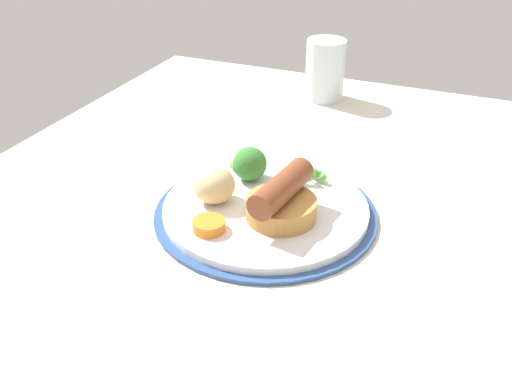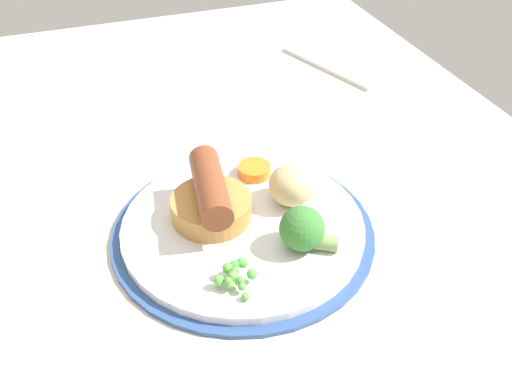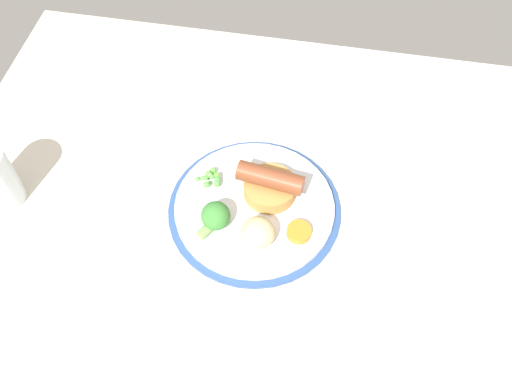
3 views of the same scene
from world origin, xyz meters
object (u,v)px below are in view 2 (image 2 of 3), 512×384
object	(u,v)px
carrot_slice_0	(254,170)
dinner_plate	(243,229)
pea_pile	(236,273)
fork	(326,67)
broccoli_floret_near	(303,229)
sausage_pudding	(211,200)
potato_chunk_0	(292,185)

from	to	relation	value
carrot_slice_0	dinner_plate	bearing A→B (deg)	-27.55
pea_pile	fork	world-z (taller)	pea_pile
broccoli_floret_near	fork	distance (cm)	41.03
sausage_pudding	pea_pile	xyz separation A→B (cm)	(9.14, -0.42, -1.20)
dinner_plate	fork	distance (cm)	39.02
sausage_pudding	fork	bearing A→B (deg)	145.86
carrot_slice_0	fork	distance (cm)	31.07
sausage_pudding	broccoli_floret_near	xyz separation A→B (cm)	(6.89, 6.90, -0.15)
carrot_slice_0	potato_chunk_0	bearing A→B (deg)	20.26
potato_chunk_0	carrot_slice_0	xyz separation A→B (cm)	(-5.67, -2.09, -1.56)
pea_pile	sausage_pudding	bearing A→B (deg)	177.37
carrot_slice_0	sausage_pudding	bearing A→B (deg)	-50.18
potato_chunk_0	sausage_pudding	bearing A→B (deg)	-92.20
broccoli_floret_near	potato_chunk_0	distance (cm)	6.76
potato_chunk_0	fork	distance (cm)	34.57
sausage_pudding	potato_chunk_0	size ratio (longest dim) A/B	2.08
dinner_plate	sausage_pudding	size ratio (longest dim) A/B	2.56
dinner_plate	carrot_slice_0	bearing A→B (deg)	152.45
broccoli_floret_near	carrot_slice_0	xyz separation A→B (cm)	(-12.24, -0.50, -1.47)
sausage_pudding	broccoli_floret_near	size ratio (longest dim) A/B	1.87
fork	dinner_plate	bearing A→B (deg)	-57.94
pea_pile	broccoli_floret_near	distance (cm)	7.73
sausage_pudding	carrot_slice_0	distance (cm)	8.50
carrot_slice_0	fork	size ratio (longest dim) A/B	0.20
pea_pile	carrot_slice_0	bearing A→B (deg)	154.77
dinner_plate	potato_chunk_0	bearing A→B (deg)	104.89
sausage_pudding	fork	world-z (taller)	sausage_pudding
dinner_plate	broccoli_floret_near	world-z (taller)	broccoli_floret_near
dinner_plate	fork	size ratio (longest dim) A/B	1.46
dinner_plate	potato_chunk_0	size ratio (longest dim) A/B	5.32
pea_pile	carrot_slice_0	world-z (taller)	pea_pile
sausage_pudding	carrot_slice_0	bearing A→B (deg)	137.91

